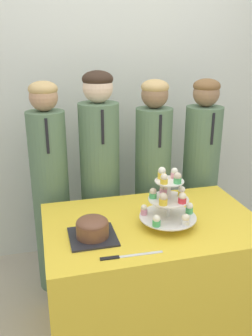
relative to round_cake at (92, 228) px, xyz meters
name	(u,v)px	position (x,y,z in m)	size (l,w,h in m)	color
wall_back	(111,89)	(0.36, 1.19, 0.55)	(9.00, 0.06, 2.70)	silver
table	(151,277)	(0.36, 0.09, -0.43)	(1.21, 0.77, 0.75)	yellow
round_cake	(92,228)	(0.00, 0.00, 0.00)	(0.24, 0.24, 0.11)	#232328
cake_knife	(121,257)	(0.10, -0.21, -0.05)	(0.30, 0.03, 0.01)	silver
cupcake_stand	(168,200)	(0.42, 0.03, 0.09)	(0.31, 0.31, 0.33)	silver
student_0	(51,194)	(-0.18, 0.68, -0.08)	(0.25, 0.25, 1.47)	#567556
student_1	(100,186)	(0.17, 0.68, -0.06)	(0.27, 0.27, 1.53)	#567556
student_2	(152,185)	(0.55, 0.68, -0.09)	(0.25, 0.26, 1.47)	#567556
student_3	(200,181)	(0.93, 0.68, -0.09)	(0.26, 0.27, 1.46)	#567556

